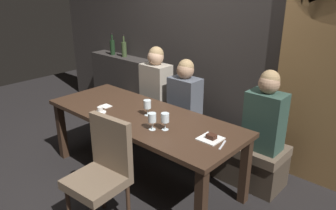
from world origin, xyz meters
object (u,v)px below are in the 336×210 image
dining_table (142,122)px  diner_redhead (156,82)px  espresso_cup (100,110)px  wine_bottle_pale_label (124,49)px  chair_near_side (103,168)px  wine_glass_far_right (152,118)px  fork_on_table (222,145)px  wine_glass_center_front (147,105)px  wine_bottle_dark_red (112,47)px  dessert_plate (211,138)px  wine_glass_near_right (165,118)px  diner_bearded (185,92)px  banquette_bench (184,136)px  diner_far_end (266,113)px

dining_table → diner_redhead: size_ratio=2.64×
diner_redhead → espresso_cup: (0.09, -0.93, -0.08)m
diner_redhead → wine_bottle_pale_label: 1.08m
wine_bottle_pale_label → chair_near_side: bearing=-45.5°
wine_glass_far_right → diner_redhead: bearing=132.2°
fork_on_table → wine_glass_center_front: bearing=161.2°
wine_bottle_dark_red → espresso_cup: 1.86m
dining_table → wine_glass_far_right: bearing=-28.8°
chair_near_side → dessert_plate: bearing=52.2°
wine_glass_near_right → diner_bearded: bearing=117.4°
banquette_bench → espresso_cup: (-0.36, -0.95, 0.54)m
diner_far_end → wine_bottle_pale_label: wine_bottle_pale_label is taller
chair_near_side → wine_bottle_dark_red: bearing=138.6°
diner_bearded → wine_glass_near_right: bearing=-62.6°
diner_bearded → fork_on_table: bearing=-35.9°
diner_redhead → wine_bottle_pale_label: diner_redhead is taller
dining_table → dessert_plate: 0.85m
diner_redhead → fork_on_table: bearing=-25.7°
diner_redhead → diner_bearded: bearing=2.4°
wine_glass_near_right → espresso_cup: 0.80m
wine_glass_center_front → espresso_cup: 0.51m
banquette_bench → espresso_cup: bearing=-110.8°
diner_bearded → espresso_cup: (-0.36, -0.95, -0.04)m
fork_on_table → banquette_bench: bearing=127.7°
dining_table → wine_glass_far_right: (0.33, -0.18, 0.20)m
diner_far_end → wine_bottle_dark_red: bearing=173.0°
dessert_plate → dining_table: bearing=-178.9°
espresso_cup → wine_glass_near_right: bearing=10.6°
wine_bottle_dark_red → dessert_plate: 2.75m
wine_bottle_dark_red → fork_on_table: bearing=-20.9°
dining_table → banquette_bench: 0.82m
diner_far_end → fork_on_table: (-0.04, -0.69, -0.09)m
wine_glass_far_right → dessert_plate: bearing=21.1°
diner_bearded → wine_glass_far_right: bearing=-69.6°
chair_near_side → wine_glass_near_right: bearing=76.6°
diner_far_end → dessert_plate: (-0.18, -0.66, -0.08)m
diner_bearded → fork_on_table: diner_bearded is taller
diner_bearded → wine_bottle_pale_label: bearing=167.0°
wine_bottle_dark_red → wine_glass_center_front: 2.02m
wine_glass_center_front → dining_table: bearing=-153.3°
dessert_plate → wine_glass_far_right: bearing=-158.9°
diner_redhead → wine_glass_near_right: (0.87, -0.79, 0.01)m
wine_glass_center_front → fork_on_table: wine_glass_center_front is taller
banquette_bench → wine_glass_far_right: wine_glass_far_right is taller
diner_far_end → fork_on_table: bearing=-93.2°
chair_near_side → fork_on_table: 1.02m
chair_near_side → wine_bottle_pale_label: 2.51m
fork_on_table → wine_glass_far_right: bearing=178.4°
wine_bottle_pale_label → wine_glass_near_right: bearing=-31.3°
chair_near_side → wine_glass_far_right: 0.62m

